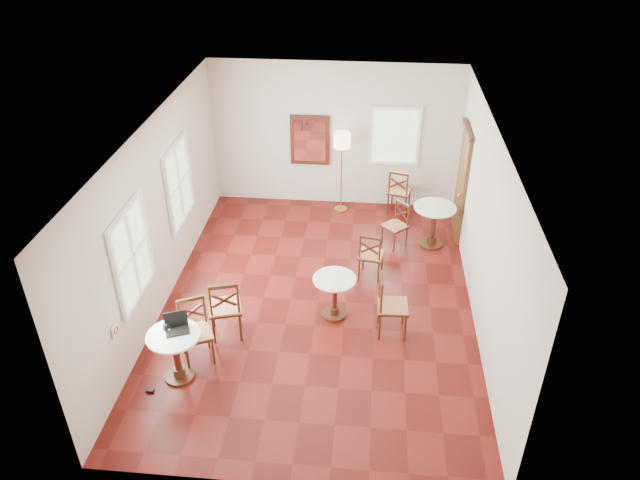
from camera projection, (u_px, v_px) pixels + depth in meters
The scene contains 17 objects.
ground at pixel (318, 301), 9.87m from camera, with size 7.00×7.00×0.00m, color #5B120F.
room_shell at pixel (316, 191), 9.11m from camera, with size 5.02×7.02×3.01m.
cafe_table_near at pixel (176, 351), 8.14m from camera, with size 0.73×0.73×0.77m.
cafe_table_mid at pixel (334, 293), 9.33m from camera, with size 0.68×0.68×0.72m.
cafe_table_back at pixel (433, 221), 11.08m from camera, with size 0.78×0.78×0.82m.
chair_near_a at pixel (225, 307), 8.88m from camera, with size 0.60×0.60×1.05m.
chair_near_b at pixel (196, 332), 8.48m from camera, with size 0.60×0.60×0.97m.
chair_mid_a at pixel (371, 255), 10.23m from camera, with size 0.48×0.48×0.90m.
chair_mid_b at pixel (391, 306), 8.95m from camera, with size 0.49×0.49×1.02m.
chair_back_a at pixel (399, 191), 12.19m from camera, with size 0.54×0.54×0.97m.
chair_back_b at pixel (396, 225), 11.13m from camera, with size 0.56×0.56×0.86m.
floor_lamp at pixel (342, 145), 11.76m from camera, with size 0.33×0.33×1.70m.
laptop at pixel (177, 326), 8.07m from camera, with size 0.39×0.36×0.22m.
mouse at pixel (185, 325), 8.13m from camera, with size 0.09×0.06×0.03m, color black.
navy_mug at pixel (166, 327), 8.06m from camera, with size 0.11×0.07×0.09m.
water_glass at pixel (169, 332), 7.97m from camera, with size 0.05×0.05×0.09m, color white.
power_adapter at pixel (150, 391), 8.14m from camera, with size 0.11×0.06×0.04m, color black.
Camera 1 is at (0.76, -7.81, 6.07)m, focal length 33.49 mm.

